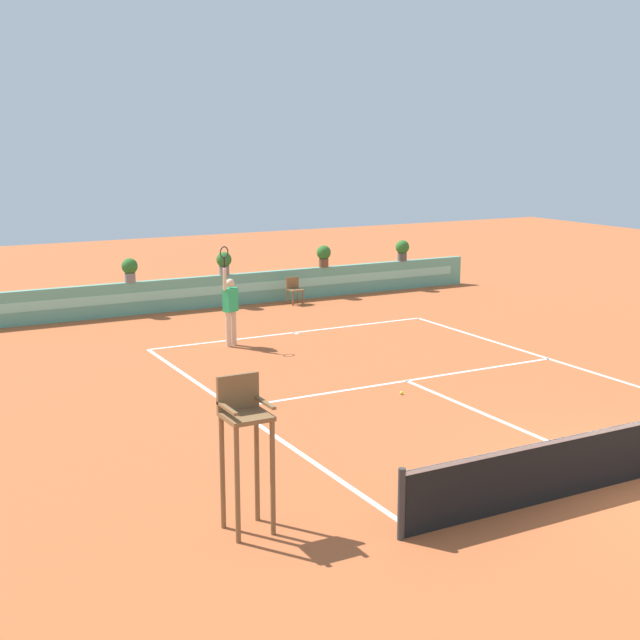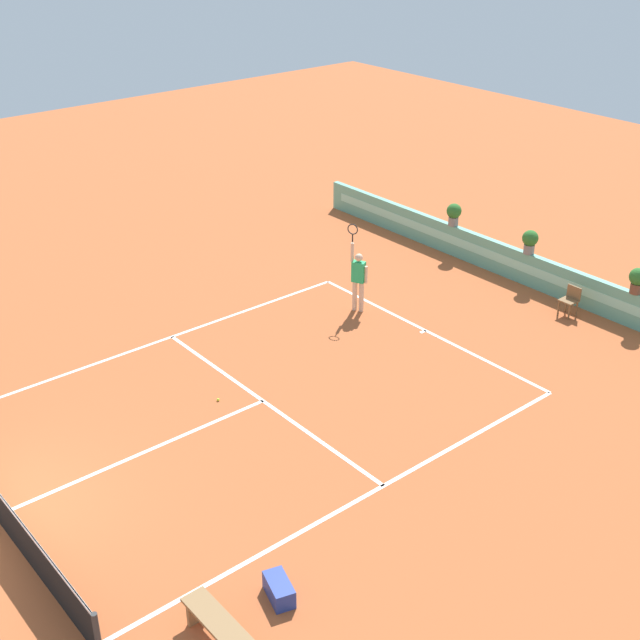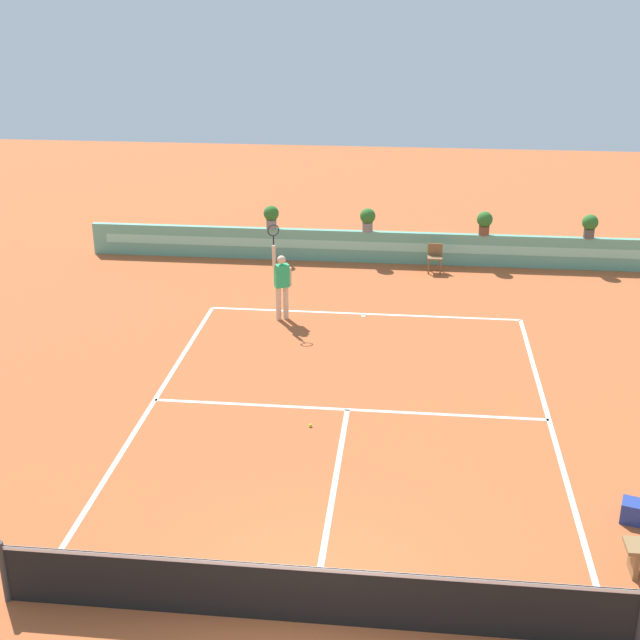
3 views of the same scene
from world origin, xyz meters
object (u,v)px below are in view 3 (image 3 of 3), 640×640
object	(u,v)px
potted_plant_centre	(368,218)
ball_kid_chair	(435,257)
tennis_ball_near_baseline	(310,425)
potted_plant_far_right	(590,225)
potted_plant_left	(271,215)
tennis_player	(282,281)
potted_plant_right	(485,222)

from	to	relation	value
potted_plant_centre	ball_kid_chair	bearing A→B (deg)	-19.26
tennis_ball_near_baseline	potted_plant_far_right	distance (m)	13.05
potted_plant_left	potted_plant_centre	bearing A→B (deg)	0.00
ball_kid_chair	tennis_player	distance (m)	5.96
potted_plant_far_right	potted_plant_left	world-z (taller)	same
potted_plant_centre	tennis_player	bearing A→B (deg)	-110.67
tennis_player	tennis_ball_near_baseline	distance (m)	5.97
potted_plant_right	potted_plant_centre	distance (m)	3.57
tennis_ball_near_baseline	potted_plant_right	bearing A→B (deg)	69.39
tennis_player	potted_plant_far_right	xyz separation A→B (m)	(8.62, 5.10, 0.36)
ball_kid_chair	potted_plant_far_right	bearing A→B (deg)	9.03
tennis_ball_near_baseline	potted_plant_left	xyz separation A→B (m)	(-2.52, 10.80, 1.38)
potted_plant_far_right	potted_plant_right	size ratio (longest dim) A/B	1.00
tennis_player	potted_plant_centre	size ratio (longest dim) A/B	3.57
tennis_player	potted_plant_right	distance (m)	7.50
potted_plant_left	potted_plant_centre	distance (m)	3.02
potted_plant_far_right	potted_plant_centre	distance (m)	6.70
tennis_player	tennis_ball_near_baseline	world-z (taller)	tennis_player
tennis_player	potted_plant_right	size ratio (longest dim) A/B	3.57
tennis_player	potted_plant_left	xyz separation A→B (m)	(-1.09, 5.10, 0.36)
potted_plant_right	potted_plant_centre	world-z (taller)	same
ball_kid_chair	tennis_player	world-z (taller)	tennis_player
tennis_player	potted_plant_far_right	world-z (taller)	tennis_player
ball_kid_chair	tennis_ball_near_baseline	bearing A→B (deg)	-104.42
tennis_player	potted_plant_far_right	distance (m)	10.02
ball_kid_chair	potted_plant_left	world-z (taller)	potted_plant_left
potted_plant_far_right	potted_plant_right	distance (m)	3.13
tennis_player	potted_plant_centre	xyz separation A→B (m)	(1.92, 5.10, 0.36)
potted_plant_right	potted_plant_left	distance (m)	6.58
tennis_player	tennis_ball_near_baseline	size ratio (longest dim) A/B	38.01
potted_plant_left	ball_kid_chair	bearing A→B (deg)	-8.15
potted_plant_far_right	ball_kid_chair	bearing A→B (deg)	-170.97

